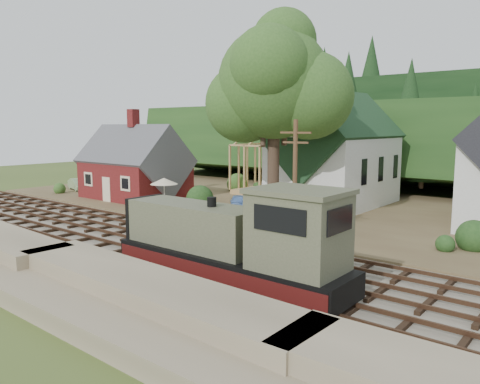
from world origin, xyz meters
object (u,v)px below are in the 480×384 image
Objects in this scene: car_blue at (239,202)px; car_green at (78,184)px; locomotive at (236,244)px; patio_set at (164,182)px.

car_blue is 22.57m from car_green.
patio_set is at bearing 147.10° from locomotive.
car_blue is 6.91m from patio_set.
locomotive reaches higher than car_green.
car_green is 1.45× the size of patio_set.
car_green is (-34.83, 13.51, -1.20)m from locomotive.
patio_set is (16.91, -1.92, 1.67)m from car_green.
car_blue is 0.93× the size of car_green.
locomotive is at bearing -91.10° from car_blue.
locomotive is 19.68m from car_blue.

